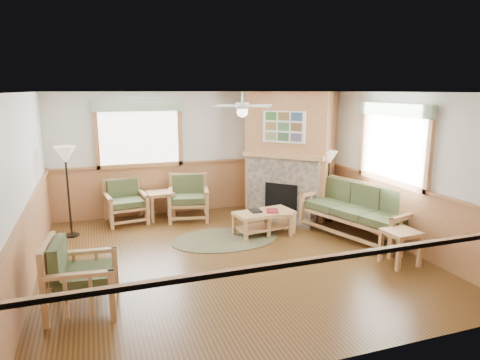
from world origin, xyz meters
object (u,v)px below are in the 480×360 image
object	(u,v)px
armchair_back_right	(188,198)
end_table_chairs	(161,205)
armchair_back_left	(126,202)
end_table_sofa	(400,248)
footstool	(278,222)
coffee_table	(264,223)
floor_lamp_right	(328,186)
sofa	(356,211)
floor_lamp_left	(68,192)
armchair_left	(82,274)

from	to	relation	value
armchair_back_right	end_table_chairs	xyz separation A→B (m)	(-0.57, 0.17, -0.17)
armchair_back_left	end_table_chairs	xyz separation A→B (m)	(0.72, 0.00, -0.14)
end_table_chairs	armchair_back_right	bearing A→B (deg)	-16.88
end_table_sofa	footstool	distance (m)	2.37
coffee_table	end_table_chairs	world-z (taller)	end_table_chairs
armchair_back_left	floor_lamp_right	bearing A→B (deg)	-25.24
sofa	coffee_table	world-z (taller)	sofa
sofa	end_table_chairs	distance (m)	4.06
armchair_back_left	footstool	world-z (taller)	armchair_back_left
armchair_back_left	floor_lamp_left	size ratio (longest dim) A/B	0.51
armchair_back_left	armchair_back_right	size ratio (longest dim) A/B	0.95
end_table_sofa	armchair_back_left	bearing A→B (deg)	136.65
armchair_back_right	end_table_sofa	xyz separation A→B (m)	(2.64, -3.54, -0.19)
armchair_back_right	coffee_table	distance (m)	1.88
footstool	floor_lamp_right	bearing A→B (deg)	16.31
coffee_table	sofa	bearing A→B (deg)	-32.19
armchair_back_left	floor_lamp_right	world-z (taller)	floor_lamp_right
armchair_left	floor_lamp_left	bearing A→B (deg)	10.79
floor_lamp_right	armchair_back_right	bearing A→B (deg)	157.74
armchair_back_left	floor_lamp_right	xyz separation A→B (m)	(4.03, -1.30, 0.31)
sofa	floor_lamp_left	world-z (taller)	floor_lamp_left
armchair_back_right	end_table_chairs	distance (m)	0.62
armchair_back_right	footstool	bearing A→B (deg)	-34.21
armchair_back_right	armchair_left	distance (m)	3.98
end_table_sofa	floor_lamp_left	world-z (taller)	floor_lamp_left
end_table_sofa	sofa	bearing A→B (deg)	85.74
coffee_table	end_table_chairs	size ratio (longest dim) A/B	1.87
armchair_left	end_table_chairs	bearing A→B (deg)	-17.30
armchair_back_left	end_table_sofa	xyz separation A→B (m)	(3.93, -3.71, -0.16)
footstool	floor_lamp_right	size ratio (longest dim) A/B	0.34
sofa	footstool	xyz separation A→B (m)	(-1.32, 0.66, -0.27)
armchair_back_right	coffee_table	bearing A→B (deg)	-39.28
armchair_back_right	floor_lamp_right	world-z (taller)	floor_lamp_right
end_table_sofa	floor_lamp_right	xyz separation A→B (m)	(0.10, 2.42, 0.47)
floor_lamp_left	armchair_back_right	bearing A→B (deg)	8.83
coffee_table	footstool	xyz separation A→B (m)	(0.27, -0.04, -0.00)
armchair_back_right	armchair_left	xyz separation A→B (m)	(-2.10, -3.38, -0.00)
armchair_left	end_table_chairs	distance (m)	3.88
armchair_back_right	footstool	distance (m)	2.09
sofa	coffee_table	distance (m)	1.76
armchair_back_left	footstool	distance (m)	3.20
armchair_back_left	armchair_back_right	xyz separation A→B (m)	(1.29, -0.17, 0.02)
coffee_table	armchair_back_right	bearing A→B (deg)	119.94
sofa	coffee_table	size ratio (longest dim) A/B	1.90
coffee_table	footstool	distance (m)	0.27
sofa	armchair_back_left	xyz separation A→B (m)	(-4.03, 2.34, -0.05)
sofa	armchair_back_left	bearing A→B (deg)	-137.73
sofa	coffee_table	bearing A→B (deg)	-131.48
footstool	coffee_table	bearing A→B (deg)	170.76
floor_lamp_left	floor_lamp_right	size ratio (longest dim) A/B	1.15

